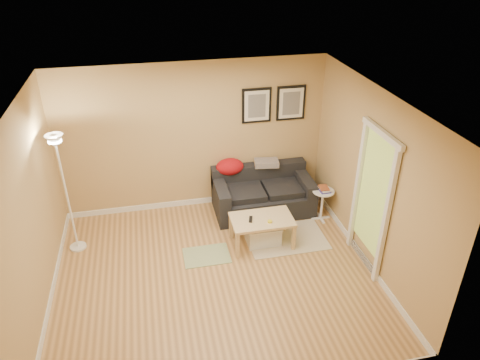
# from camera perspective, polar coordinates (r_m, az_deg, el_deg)

# --- Properties ---
(floor) EXTENTS (4.50, 4.50, 0.00)m
(floor) POSITION_cam_1_polar(r_m,az_deg,el_deg) (6.60, -3.16, -12.07)
(floor) COLOR tan
(floor) RESTS_ON ground
(ceiling) EXTENTS (4.50, 4.50, 0.00)m
(ceiling) POSITION_cam_1_polar(r_m,az_deg,el_deg) (5.26, -3.93, 9.74)
(ceiling) COLOR white
(ceiling) RESTS_ON wall_back
(wall_back) EXTENTS (4.50, 0.00, 4.50)m
(wall_back) POSITION_cam_1_polar(r_m,az_deg,el_deg) (7.59, -5.95, 5.36)
(wall_back) COLOR tan
(wall_back) RESTS_ON ground
(wall_front) EXTENTS (4.50, 0.00, 4.50)m
(wall_front) POSITION_cam_1_polar(r_m,az_deg,el_deg) (4.27, 1.00, -16.27)
(wall_front) COLOR tan
(wall_front) RESTS_ON ground
(wall_left) EXTENTS (0.00, 4.00, 4.00)m
(wall_left) POSITION_cam_1_polar(r_m,az_deg,el_deg) (5.98, -25.36, -4.59)
(wall_left) COLOR tan
(wall_left) RESTS_ON ground
(wall_right) EXTENTS (0.00, 4.00, 4.00)m
(wall_right) POSITION_cam_1_polar(r_m,az_deg,el_deg) (6.49, 16.48, -0.09)
(wall_right) COLOR tan
(wall_right) RESTS_ON ground
(baseboard_back) EXTENTS (4.50, 0.02, 0.10)m
(baseboard_back) POSITION_cam_1_polar(r_m,az_deg,el_deg) (8.16, -5.50, -2.72)
(baseboard_back) COLOR white
(baseboard_back) RESTS_ON ground
(baseboard_left) EXTENTS (0.02, 4.00, 0.10)m
(baseboard_left) POSITION_cam_1_polar(r_m,az_deg,el_deg) (6.70, -22.98, -13.54)
(baseboard_left) COLOR white
(baseboard_left) RESTS_ON ground
(baseboard_right) EXTENTS (0.02, 4.00, 0.10)m
(baseboard_right) POSITION_cam_1_polar(r_m,az_deg,el_deg) (7.16, 15.01, -8.85)
(baseboard_right) COLOR white
(baseboard_right) RESTS_ON ground
(sofa) EXTENTS (1.70, 0.90, 0.75)m
(sofa) POSITION_cam_1_polar(r_m,az_deg,el_deg) (7.78, 2.99, -1.52)
(sofa) COLOR black
(sofa) RESTS_ON ground
(red_throw) EXTENTS (0.48, 0.36, 0.28)m
(red_throw) POSITION_cam_1_polar(r_m,az_deg,el_deg) (7.75, -1.31, 1.72)
(red_throw) COLOR red
(red_throw) RESTS_ON sofa
(plaid_throw) EXTENTS (0.45, 0.32, 0.10)m
(plaid_throw) POSITION_cam_1_polar(r_m,az_deg,el_deg) (7.87, 3.39, 2.20)
(plaid_throw) COLOR tan
(plaid_throw) RESTS_ON sofa
(framed_print_left) EXTENTS (0.50, 0.04, 0.60)m
(framed_print_left) POSITION_cam_1_polar(r_m,az_deg,el_deg) (7.56, 2.13, 9.49)
(framed_print_left) COLOR black
(framed_print_left) RESTS_ON wall_back
(framed_print_right) EXTENTS (0.50, 0.04, 0.60)m
(framed_print_right) POSITION_cam_1_polar(r_m,az_deg,el_deg) (7.72, 6.51, 9.76)
(framed_print_right) COLOR black
(framed_print_right) RESTS_ON wall_back
(area_rug) EXTENTS (1.25, 0.85, 0.01)m
(area_rug) POSITION_cam_1_polar(r_m,az_deg,el_deg) (7.31, 5.91, -7.41)
(area_rug) COLOR beige
(area_rug) RESTS_ON ground
(green_runner) EXTENTS (0.70, 0.50, 0.01)m
(green_runner) POSITION_cam_1_polar(r_m,az_deg,el_deg) (6.94, -4.29, -9.59)
(green_runner) COLOR #668C4C
(green_runner) RESTS_ON ground
(coffee_table) EXTENTS (0.98, 0.63, 0.48)m
(coffee_table) POSITION_cam_1_polar(r_m,az_deg,el_deg) (7.04, 2.78, -6.55)
(coffee_table) COLOR #D7B783
(coffee_table) RESTS_ON ground
(remote_control) EXTENTS (0.09, 0.17, 0.02)m
(remote_control) POSITION_cam_1_polar(r_m,az_deg,el_deg) (6.86, 1.38, -5.03)
(remote_control) COLOR black
(remote_control) RESTS_ON coffee_table
(tape_roll) EXTENTS (0.07, 0.07, 0.03)m
(tape_roll) POSITION_cam_1_polar(r_m,az_deg,el_deg) (6.81, 3.83, -5.32)
(tape_roll) COLOR yellow
(tape_roll) RESTS_ON coffee_table
(storage_bin) EXTENTS (0.54, 0.39, 0.33)m
(storage_bin) POSITION_cam_1_polar(r_m,az_deg,el_deg) (7.11, 2.95, -6.85)
(storage_bin) COLOR white
(storage_bin) RESTS_ON ground
(side_table) EXTENTS (0.37, 0.37, 0.56)m
(side_table) POSITION_cam_1_polar(r_m,az_deg,el_deg) (7.71, 10.42, -3.15)
(side_table) COLOR white
(side_table) RESTS_ON ground
(book_stack) EXTENTS (0.20, 0.24, 0.07)m
(book_stack) POSITION_cam_1_polar(r_m,az_deg,el_deg) (7.56, 10.71, -1.11)
(book_stack) COLOR #352E8B
(book_stack) RESTS_ON side_table
(floor_lamp) EXTENTS (0.25, 0.25, 1.93)m
(floor_lamp) POSITION_cam_1_polar(r_m,az_deg,el_deg) (7.05, -21.19, -2.15)
(floor_lamp) COLOR white
(floor_lamp) RESTS_ON ground
(doorway) EXTENTS (0.12, 1.01, 2.13)m
(doorway) POSITION_cam_1_polar(r_m,az_deg,el_deg) (6.49, 16.35, -2.88)
(doorway) COLOR white
(doorway) RESTS_ON ground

